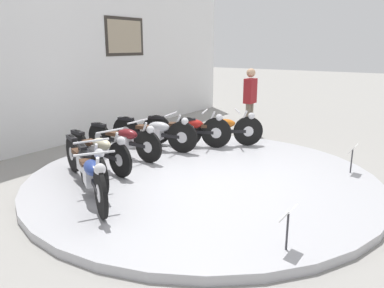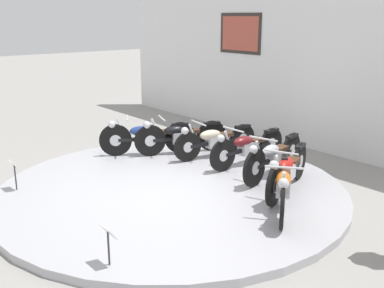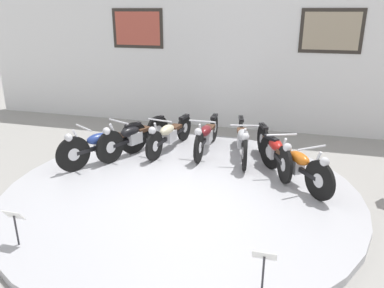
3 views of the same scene
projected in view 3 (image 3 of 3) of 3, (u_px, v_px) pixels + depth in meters
ground_plane at (181, 195)px, 6.37m from camera, size 60.00×60.00×0.00m
display_platform at (181, 192)px, 6.35m from camera, size 5.91×5.91×0.12m
back_wall at (229, 39)px, 9.35m from camera, size 14.00×0.22×4.56m
motorcycle_blue at (103, 143)px, 7.29m from camera, size 1.08×1.76×0.81m
motorcycle_black at (134, 136)px, 7.73m from camera, size 0.83×1.88×0.81m
motorcycle_cream at (169, 134)px, 7.94m from camera, size 0.54×1.93×0.78m
motorcycle_maroon at (207, 134)px, 7.87m from camera, size 0.54×1.97×0.79m
motorcycle_silver at (243, 139)px, 7.54m from camera, size 0.58×1.98×0.81m
motorcycle_red at (274, 149)px, 7.02m from camera, size 0.80×1.89×0.81m
motorcycle_orange at (295, 162)px, 6.39m from camera, size 1.28×1.61×0.80m
info_placard_front_left at (14, 220)px, 4.69m from camera, size 0.26×0.11×0.51m
info_placard_front_centre at (264, 261)px, 3.92m from camera, size 0.26×0.11×0.51m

